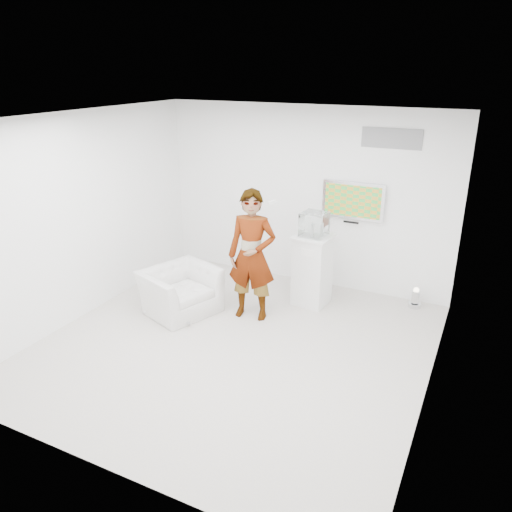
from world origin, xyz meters
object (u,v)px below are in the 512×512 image
object	(u,v)px
tv	(353,201)
pedestal	(312,270)
armchair	(180,291)
person	(252,256)
floor_uplight	(415,298)

from	to	relation	value
tv	pedestal	world-z (taller)	tv
tv	pedestal	distance (m)	1.30
armchair	person	bearing A→B (deg)	-51.59
tv	floor_uplight	bearing A→B (deg)	-9.19
person	armchair	xyz separation A→B (m)	(-1.06, -0.35, -0.63)
floor_uplight	person	bearing A→B (deg)	-147.44
tv	floor_uplight	world-z (taller)	tv
pedestal	floor_uplight	size ratio (longest dim) A/B	3.64
pedestal	armchair	bearing A→B (deg)	-145.88
floor_uplight	pedestal	bearing A→B (deg)	-159.19
person	armchair	size ratio (longest dim) A/B	1.85
tv	armchair	distance (m)	3.08
pedestal	person	bearing A→B (deg)	-128.83
person	pedestal	distance (m)	1.12
armchair	floor_uplight	xyz separation A→B (m)	(3.23, 1.74, -0.19)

